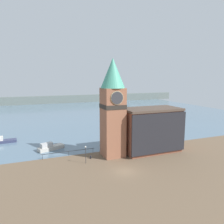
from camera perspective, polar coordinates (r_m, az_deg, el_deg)
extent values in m
plane|color=brown|center=(40.75, 3.48, -15.22)|extent=(160.00, 160.00, 0.00)
cube|color=slate|center=(107.84, -12.93, -0.13)|extent=(160.00, 120.00, 0.00)
cube|color=slate|center=(146.90, -15.39, 3.14)|extent=(180.00, 3.00, 5.00)
cube|color=#232328|center=(48.39, -11.26, -10.06)|extent=(11.47, 0.08, 0.08)
cylinder|color=#232328|center=(47.97, -17.75, -11.16)|extent=(0.07, 0.07, 1.05)
cylinder|color=#232328|center=(48.56, -11.24, -10.64)|extent=(0.07, 0.07, 1.05)
cylinder|color=#232328|center=(49.73, -4.98, -10.02)|extent=(0.07, 0.07, 1.05)
cube|color=#935B42|center=(46.15, 0.20, -2.79)|extent=(4.37, 4.37, 14.56)
cube|color=#2D2823|center=(45.56, 0.20, 1.51)|extent=(4.49, 4.49, 0.90)
cylinder|color=tan|center=(43.28, 1.31, 3.70)|extent=(2.74, 0.12, 2.74)
cylinder|color=#333338|center=(43.20, 1.36, 3.69)|extent=(2.49, 0.12, 2.49)
cylinder|color=tan|center=(46.23, 2.79, 4.03)|extent=(0.12, 2.74, 2.74)
cylinder|color=#333338|center=(46.27, 2.89, 4.04)|extent=(0.12, 2.49, 2.49)
cone|color=teal|center=(45.18, 0.21, 10.14)|extent=(5.03, 5.03, 6.10)
cube|color=brown|center=(50.65, 10.08, -4.82)|extent=(12.69, 6.65, 9.45)
cube|color=#4C3D33|center=(49.71, 10.24, 0.75)|extent=(13.09, 7.05, 0.50)
cube|color=#232328|center=(47.78, 12.28, -5.50)|extent=(13.19, 0.30, 8.69)
cube|color=#B7B2A8|center=(53.61, -15.63, -9.01)|extent=(6.32, 3.84, 0.87)
cube|color=#B2B2B2|center=(52.88, -16.73, -8.27)|extent=(2.95, 2.12, 0.97)
cube|color=#333856|center=(63.63, -26.79, -6.90)|extent=(7.04, 2.52, 0.67)
cylinder|color=black|center=(46.64, -5.60, -11.73)|extent=(0.33, 0.33, 0.46)
sphere|color=black|center=(46.56, -5.60, -11.47)|extent=(0.35, 0.35, 0.35)
cylinder|color=#2D2D33|center=(43.85, -6.90, -11.18)|extent=(0.10, 0.10, 3.26)
sphere|color=silver|center=(43.29, -6.94, -9.04)|extent=(0.32, 0.32, 0.32)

